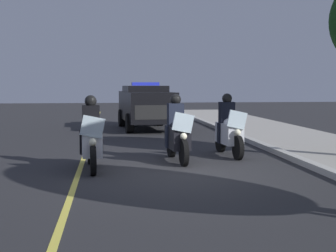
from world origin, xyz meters
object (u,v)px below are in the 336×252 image
Objects in this scene: police_motorcycle_lead_right at (177,134)px; police_motorcycle_lead_left at (91,139)px; police_suv at (146,105)px; police_motorcycle_trailing at (229,131)px.

police_motorcycle_lead_left is at bearing -67.29° from police_motorcycle_lead_right.
police_motorcycle_lead_right is 0.43× the size of police_suv.
police_motorcycle_lead_right is 1.00× the size of police_motorcycle_trailing.
police_motorcycle_trailing is 0.43× the size of police_suv.
police_motorcycle_lead_right is at bearing 112.71° from police_motorcycle_lead_left.
police_motorcycle_lead_right and police_motorcycle_trailing have the same top height.
police_motorcycle_lead_right is at bearing 0.85° from police_suv.
police_motorcycle_trailing is (-0.77, 1.55, 0.00)m from police_motorcycle_lead_right.
police_motorcycle_lead_left is 1.00× the size of police_motorcycle_lead_right.
police_suv is at bearing -179.15° from police_motorcycle_lead_right.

